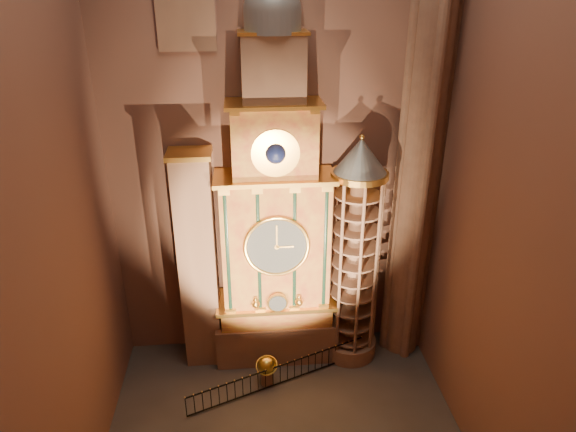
{
  "coord_description": "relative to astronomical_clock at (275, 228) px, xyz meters",
  "views": [
    {
      "loc": [
        -1.22,
        -14.84,
        16.37
      ],
      "look_at": [
        0.38,
        3.0,
        8.13
      ],
      "focal_mm": 32.0,
      "sensor_mm": 36.0,
      "label": 1
    }
  ],
  "objects": [
    {
      "name": "wall_back",
      "position": [
        0.0,
        1.04,
        4.32
      ],
      "size": [
        22.0,
        0.0,
        22.0
      ],
      "primitive_type": "plane",
      "rotation": [
        1.57,
        0.0,
        0.0
      ],
      "color": "brown",
      "rests_on": "floor"
    },
    {
      "name": "wall_left",
      "position": [
        -7.0,
        -4.96,
        4.32
      ],
      "size": [
        0.0,
        22.0,
        22.0
      ],
      "primitive_type": "plane",
      "rotation": [
        1.57,
        0.0,
        1.57
      ],
      "color": "brown",
      "rests_on": "floor"
    },
    {
      "name": "wall_right",
      "position": [
        7.0,
        -4.96,
        4.32
      ],
      "size": [
        0.0,
        22.0,
        22.0
      ],
      "primitive_type": "plane",
      "rotation": [
        1.57,
        0.0,
        -1.57
      ],
      "color": "brown",
      "rests_on": "floor"
    },
    {
      "name": "astronomical_clock",
      "position": [
        0.0,
        0.0,
        0.0
      ],
      "size": [
        5.6,
        2.41,
        16.7
      ],
      "color": "#8C634C",
      "rests_on": "floor"
    },
    {
      "name": "portrait_tower",
      "position": [
        -3.4,
        0.02,
        -1.53
      ],
      "size": [
        1.8,
        1.6,
        10.2
      ],
      "color": "#8C634C",
      "rests_on": "floor"
    },
    {
      "name": "stair_turret",
      "position": [
        3.5,
        -0.26,
        -1.41
      ],
      "size": [
        2.5,
        2.5,
        10.8
      ],
      "color": "#8C634C",
      "rests_on": "floor"
    },
    {
      "name": "gothic_pier",
      "position": [
        6.1,
        0.04,
        4.32
      ],
      "size": [
        2.04,
        2.04,
        22.0
      ],
      "color": "#8C634C",
      "rests_on": "floor"
    },
    {
      "name": "celestial_globe",
      "position": [
        -0.57,
        -2.09,
        -5.83
      ],
      "size": [
        1.15,
        1.1,
        1.41
      ],
      "color": "#8C634C",
      "rests_on": "floor"
    },
    {
      "name": "iron_railing",
      "position": [
        0.02,
        -2.22,
        -6.12
      ],
      "size": [
        7.96,
        3.23,
        1.03
      ],
      "color": "black",
      "rests_on": "floor"
    }
  ]
}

